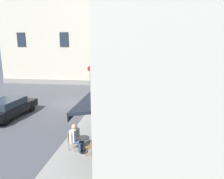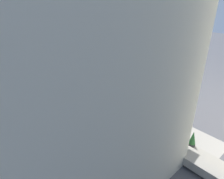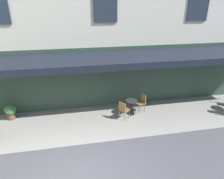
{
  "view_description": "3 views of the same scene",
  "coord_description": "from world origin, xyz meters",
  "px_view_note": "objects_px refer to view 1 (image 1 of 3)",
  "views": [
    {
      "loc": [
        -17.04,
        -5.75,
        5.12
      ],
      "look_at": [
        -0.6,
        -3.48,
        1.45
      ],
      "focal_mm": 33.97,
      "sensor_mm": 36.0,
      "label": 1
    },
    {
      "loc": [
        9.12,
        -12.65,
        7.68
      ],
      "look_at": [
        -0.99,
        -3.63,
        1.23
      ],
      "focal_mm": 32.08,
      "sensor_mm": 36.0,
      "label": 2
    },
    {
      "loc": [
        -0.06,
        4.88,
        5.25
      ],
      "look_at": [
        -1.74,
        -3.75,
        1.44
      ],
      "focal_mm": 32.56,
      "sensor_mm": 36.0,
      "label": 3
    }
  ],
  "objects_px": {
    "cafe_table_streetside": "(83,143)",
    "potted_plant_entrance_right": "(126,88)",
    "potted_plant_mid_terrace": "(127,92)",
    "cafe_table_near_entrance": "(112,89)",
    "potted_plant_under_sign": "(121,86)",
    "cafe_chair_wicker_back_row": "(108,106)",
    "seated_patron_in_blue": "(109,88)",
    "seated_companion_in_white": "(76,137)",
    "cafe_chair_wicker_facing_street": "(115,87)",
    "cafe_chair_wicker_corner_left": "(72,139)",
    "cafe_chair_wicker_by_window": "(108,89)",
    "no_parking_sign": "(90,72)",
    "cafe_chair_wicker_under_awning": "(93,146)",
    "cafe_table_mid_terrace": "(112,109)",
    "cafe_chair_wicker_near_door": "(114,111)",
    "parked_car_black": "(9,107)"
  },
  "relations": [
    {
      "from": "seated_patron_in_blue",
      "to": "potted_plant_entrance_right",
      "type": "height_order",
      "value": "seated_patron_in_blue"
    },
    {
      "from": "potted_plant_mid_terrace",
      "to": "cafe_table_near_entrance",
      "type": "bearing_deg",
      "value": 62.02
    },
    {
      "from": "potted_plant_entrance_right",
      "to": "cafe_table_near_entrance",
      "type": "bearing_deg",
      "value": 117.17
    },
    {
      "from": "cafe_chair_wicker_back_row",
      "to": "cafe_table_streetside",
      "type": "relative_size",
      "value": 1.21
    },
    {
      "from": "cafe_table_near_entrance",
      "to": "potted_plant_under_sign",
      "type": "relative_size",
      "value": 0.69
    },
    {
      "from": "cafe_chair_wicker_facing_street",
      "to": "cafe_chair_wicker_corner_left",
      "type": "height_order",
      "value": "same"
    },
    {
      "from": "seated_companion_in_white",
      "to": "no_parking_sign",
      "type": "distance_m",
      "value": 15.38
    },
    {
      "from": "cafe_table_streetside",
      "to": "cafe_chair_wicker_by_window",
      "type": "bearing_deg",
      "value": 3.32
    },
    {
      "from": "cafe_chair_wicker_by_window",
      "to": "cafe_chair_wicker_corner_left",
      "type": "height_order",
      "value": "same"
    },
    {
      "from": "cafe_chair_wicker_under_awning",
      "to": "seated_companion_in_white",
      "type": "bearing_deg",
      "value": 63.98
    },
    {
      "from": "cafe_chair_wicker_facing_street",
      "to": "cafe_chair_wicker_by_window",
      "type": "bearing_deg",
      "value": 148.56
    },
    {
      "from": "cafe_chair_wicker_under_awning",
      "to": "potted_plant_under_sign",
      "type": "xyz_separation_m",
      "value": [
        14.0,
        0.0,
        -0.01
      ]
    },
    {
      "from": "cafe_chair_wicker_facing_street",
      "to": "cafe_table_mid_terrace",
      "type": "height_order",
      "value": "cafe_chair_wicker_facing_street"
    },
    {
      "from": "seated_companion_in_white",
      "to": "cafe_table_near_entrance",
      "type": "bearing_deg",
      "value": -0.66
    },
    {
      "from": "cafe_table_near_entrance",
      "to": "cafe_chair_wicker_corner_left",
      "type": "xyz_separation_m",
      "value": [
        -11.8,
        0.35,
        0.06
      ]
    },
    {
      "from": "cafe_table_mid_terrace",
      "to": "parked_car_black",
      "type": "xyz_separation_m",
      "value": [
        -1.27,
        7.12,
        0.22
      ]
    },
    {
      "from": "cafe_chair_wicker_corner_left",
      "to": "potted_plant_mid_terrace",
      "type": "relative_size",
      "value": 1.19
    },
    {
      "from": "cafe_chair_wicker_near_door",
      "to": "potted_plant_mid_terrace",
      "type": "relative_size",
      "value": 1.19
    },
    {
      "from": "cafe_table_near_entrance",
      "to": "potted_plant_entrance_right",
      "type": "height_order",
      "value": "potted_plant_entrance_right"
    },
    {
      "from": "seated_companion_in_white",
      "to": "no_parking_sign",
      "type": "relative_size",
      "value": 0.52
    },
    {
      "from": "potted_plant_under_sign",
      "to": "potted_plant_mid_terrace",
      "type": "xyz_separation_m",
      "value": [
        -2.5,
        -0.74,
        -0.1
      ]
    },
    {
      "from": "seated_patron_in_blue",
      "to": "seated_companion_in_white",
      "type": "xyz_separation_m",
      "value": [
        -11.54,
        -0.13,
        0.02
      ]
    },
    {
      "from": "cafe_chair_wicker_by_window",
      "to": "cafe_chair_wicker_under_awning",
      "type": "distance_m",
      "value": 11.89
    },
    {
      "from": "cafe_chair_wicker_by_window",
      "to": "cafe_chair_wicker_corner_left",
      "type": "xyz_separation_m",
      "value": [
        -11.31,
        -0.06,
        0.0
      ]
    },
    {
      "from": "potted_plant_under_sign",
      "to": "potted_plant_entrance_right",
      "type": "bearing_deg",
      "value": -152.78
    },
    {
      "from": "cafe_table_streetside",
      "to": "potted_plant_entrance_right",
      "type": "xyz_separation_m",
      "value": [
        12.65,
        -1.05,
        -0.02
      ]
    },
    {
      "from": "cafe_chair_wicker_back_row",
      "to": "no_parking_sign",
      "type": "relative_size",
      "value": 0.35
    },
    {
      "from": "cafe_chair_wicker_by_window",
      "to": "cafe_chair_wicker_near_door",
      "type": "relative_size",
      "value": 1.0
    },
    {
      "from": "cafe_chair_wicker_corner_left",
      "to": "potted_plant_entrance_right",
      "type": "distance_m",
      "value": 12.58
    },
    {
      "from": "cafe_chair_wicker_by_window",
      "to": "cafe_chair_wicker_facing_street",
      "type": "distance_m",
      "value": 1.25
    },
    {
      "from": "cafe_chair_wicker_back_row",
      "to": "seated_companion_in_white",
      "type": "height_order",
      "value": "seated_companion_in_white"
    },
    {
      "from": "seated_companion_in_white",
      "to": "cafe_chair_wicker_facing_street",
      "type": "bearing_deg",
      "value": -1.77
    },
    {
      "from": "cafe_table_mid_terrace",
      "to": "seated_companion_in_white",
      "type": "distance_m",
      "value": 5.33
    },
    {
      "from": "cafe_table_streetside",
      "to": "no_parking_sign",
      "type": "xyz_separation_m",
      "value": [
        15.17,
        3.34,
        1.3
      ]
    },
    {
      "from": "cafe_chair_wicker_facing_street",
      "to": "seated_patron_in_blue",
      "type": "relative_size",
      "value": 0.7
    },
    {
      "from": "cafe_chair_wicker_by_window",
      "to": "no_parking_sign",
      "type": "bearing_deg",
      "value": 35.98
    },
    {
      "from": "seated_companion_in_white",
      "to": "potted_plant_mid_terrace",
      "type": "xyz_separation_m",
      "value": [
        11.05,
        -1.66,
        -0.28
      ]
    },
    {
      "from": "potted_plant_entrance_right",
      "to": "potted_plant_under_sign",
      "type": "bearing_deg",
      "value": 27.22
    },
    {
      "from": "cafe_table_near_entrance",
      "to": "cafe_chair_wicker_corner_left",
      "type": "bearing_deg",
      "value": 178.32
    },
    {
      "from": "cafe_chair_wicker_by_window",
      "to": "cafe_chair_wicker_near_door",
      "type": "height_order",
      "value": "same"
    },
    {
      "from": "cafe_table_mid_terrace",
      "to": "potted_plant_under_sign",
      "type": "distance_m",
      "value": 8.33
    },
    {
      "from": "cafe_chair_wicker_facing_street",
      "to": "seated_companion_in_white",
      "type": "height_order",
      "value": "seated_companion_in_white"
    },
    {
      "from": "potted_plant_under_sign",
      "to": "cafe_chair_wicker_back_row",
      "type": "bearing_deg",
      "value": 178.02
    },
    {
      "from": "cafe_table_near_entrance",
      "to": "seated_patron_in_blue",
      "type": "distance_m",
      "value": 0.46
    },
    {
      "from": "cafe_chair_wicker_corner_left",
      "to": "cafe_chair_wicker_under_awning",
      "type": "distance_m",
      "value": 1.25
    },
    {
      "from": "cafe_table_streetside",
      "to": "potted_plant_under_sign",
      "type": "relative_size",
      "value": 0.69
    },
    {
      "from": "cafe_chair_wicker_facing_street",
      "to": "no_parking_sign",
      "type": "relative_size",
      "value": 0.35
    },
    {
      "from": "seated_companion_in_white",
      "to": "potted_plant_under_sign",
      "type": "xyz_separation_m",
      "value": [
        13.55,
        -0.93,
        -0.18
      ]
    },
    {
      "from": "cafe_chair_wicker_by_window",
      "to": "cafe_table_mid_terrace",
      "type": "xyz_separation_m",
      "value": [
        -6.15,
        -1.31,
        -0.06
      ]
    },
    {
      "from": "cafe_table_near_entrance",
      "to": "cafe_chair_wicker_by_window",
      "type": "bearing_deg",
      "value": 140.19
    }
  ]
}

